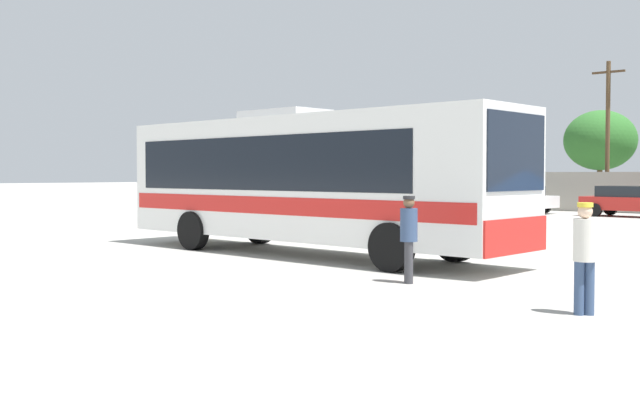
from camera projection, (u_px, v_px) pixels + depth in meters
The scene contains 11 objects.
ground_plane at pixel (499, 230), 27.19m from camera, with size 300.00×300.00×0.00m, color #A3A099.
coach_bus_white_red at pixel (305, 177), 18.98m from camera, with size 11.65×2.97×3.70m.
attendant_by_bus_door at pixel (409, 234), 13.98m from camera, with size 0.46×0.46×1.64m.
passenger_waiting_on_apron at pixel (585, 251), 10.81m from camera, with size 0.46×0.46×1.64m.
vendor_umbrella_secondary_orange at pixel (201, 177), 29.53m from camera, with size 1.94×1.94×2.28m.
parked_car_leftmost_black at pixel (406, 195), 43.75m from camera, with size 4.23×2.05×1.52m.
parked_car_second_white at pixel (515, 199), 39.28m from camera, with size 4.27×2.00×1.43m.
parked_car_third_red at pixel (630, 200), 35.73m from camera, with size 4.51×2.16×1.48m.
utility_pole_near at pixel (608, 133), 41.43m from camera, with size 1.80×0.24×8.31m.
roadside_tree_left at pixel (466, 146), 49.97m from camera, with size 4.19×4.19×5.73m.
roadside_tree_midleft at pixel (600, 140), 46.61m from camera, with size 4.41×4.41×6.04m.
Camera 1 is at (13.04, -14.67, 2.05)m, focal length 41.92 mm.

